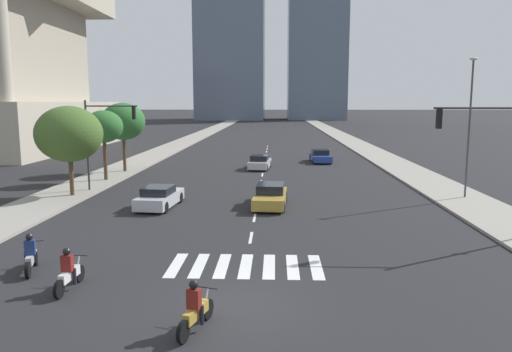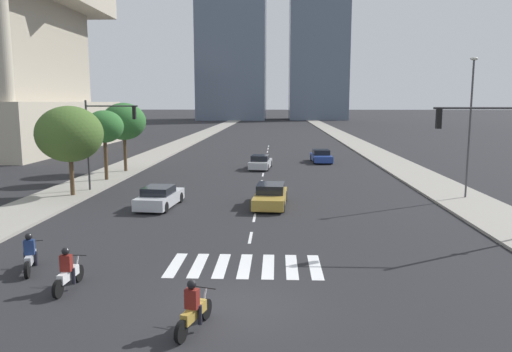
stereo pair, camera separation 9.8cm
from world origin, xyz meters
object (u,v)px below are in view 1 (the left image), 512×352
(motorcycle_third, at_px, (69,273))
(sedan_gold_3, at_px, (270,196))
(motorcycle_trailing, at_px, (196,310))
(traffic_signal_far, at_px, (105,130))
(sedan_silver_0, at_px, (159,197))
(street_tree_third, at_px, (123,122))
(traffic_signal_near, at_px, (493,144))
(motorcycle_lead, at_px, (31,256))
(street_lamp_east, at_px, (470,119))
(sedan_blue_1, at_px, (320,156))
(street_tree_second, at_px, (104,127))
(street_tree_nearest, at_px, (69,134))
(sedan_silver_2, at_px, (260,163))

(motorcycle_third, xyz_separation_m, sedan_gold_3, (6.59, 13.76, 0.03))
(motorcycle_trailing, height_order, traffic_signal_far, traffic_signal_far)
(motorcycle_third, xyz_separation_m, sedan_silver_0, (-0.04, 13.11, 0.02))
(street_tree_third, bearing_deg, traffic_signal_near, -42.24)
(motorcycle_lead, bearing_deg, street_lamp_east, -72.50)
(sedan_blue_1, height_order, street_tree_second, street_tree_second)
(sedan_blue_1, bearing_deg, sedan_silver_0, -29.14)
(motorcycle_lead, distance_m, traffic_signal_near, 19.65)
(sedan_gold_3, height_order, street_tree_nearest, street_tree_nearest)
(street_tree_nearest, bearing_deg, traffic_signal_far, 49.76)
(street_tree_third, bearing_deg, street_tree_nearest, -90.00)
(motorcycle_third, xyz_separation_m, street_tree_nearest, (-6.56, 15.99, 3.60))
(sedan_silver_0, height_order, sedan_silver_2, sedan_silver_2)
(motorcycle_trailing, height_order, sedan_silver_2, motorcycle_trailing)
(street_tree_nearest, relative_size, street_tree_second, 1.07)
(traffic_signal_near, distance_m, traffic_signal_far, 24.23)
(street_lamp_east, bearing_deg, motorcycle_third, -139.64)
(motorcycle_trailing, bearing_deg, street_tree_second, 40.83)
(motorcycle_third, relative_size, sedan_silver_0, 0.46)
(sedan_gold_3, bearing_deg, sedan_silver_0, -80.99)
(motorcycle_third, bearing_deg, street_lamp_east, -46.90)
(sedan_blue_1, relative_size, street_lamp_east, 0.52)
(motorcycle_trailing, distance_m, motorcycle_third, 5.48)
(motorcycle_trailing, relative_size, street_tree_second, 0.38)
(motorcycle_lead, bearing_deg, sedan_silver_2, -31.64)
(street_tree_nearest, bearing_deg, sedan_silver_0, -23.88)
(sedan_silver_0, bearing_deg, street_tree_second, 39.96)
(street_tree_second, bearing_deg, sedan_blue_1, 36.49)
(motorcycle_lead, relative_size, street_tree_third, 0.34)
(sedan_silver_0, bearing_deg, motorcycle_lead, 174.79)
(sedan_blue_1, bearing_deg, sedan_gold_3, -14.87)
(sedan_blue_1, xyz_separation_m, street_tree_second, (-18.17, -13.44, 3.73))
(street_tree_second, bearing_deg, traffic_signal_far, -69.94)
(motorcycle_lead, relative_size, sedan_gold_3, 0.42)
(motorcycle_trailing, relative_size, sedan_silver_0, 0.46)
(sedan_gold_3, distance_m, traffic_signal_far, 12.79)
(motorcycle_trailing, distance_m, sedan_silver_0, 16.60)
(street_tree_third, bearing_deg, motorcycle_third, -76.59)
(sedan_silver_2, relative_size, street_tree_third, 0.73)
(motorcycle_lead, xyz_separation_m, sedan_blue_1, (13.76, 34.27, 0.02))
(street_lamp_east, relative_size, street_tree_third, 1.47)
(sedan_blue_1, height_order, traffic_signal_far, traffic_signal_far)
(sedan_gold_3, distance_m, street_tree_nearest, 13.81)
(sedan_silver_2, bearing_deg, motorcycle_lead, 170.66)
(traffic_signal_far, bearing_deg, sedan_silver_2, 50.52)
(motorcycle_trailing, distance_m, sedan_gold_3, 16.66)
(motorcycle_trailing, bearing_deg, street_lamp_east, -20.31)
(motorcycle_trailing, bearing_deg, street_tree_third, 37.24)
(traffic_signal_far, bearing_deg, sedan_blue_1, 47.50)
(motorcycle_third, height_order, street_tree_third, street_tree_third)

